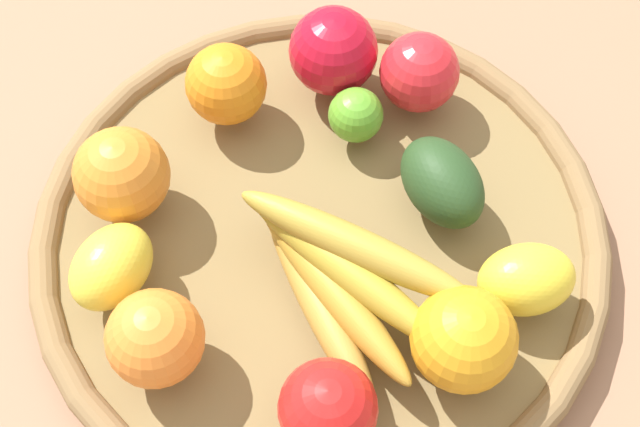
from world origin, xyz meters
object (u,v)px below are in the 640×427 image
orange_3 (122,175)px  banana_bunch (337,275)px  orange_1 (226,84)px  orange_0 (155,338)px  apple_0 (419,72)px  orange_2 (464,339)px  avocado (442,182)px  apple_1 (333,51)px  lime_0 (356,115)px  apple_2 (328,408)px  lemon_1 (526,280)px  lemon_0 (111,267)px

orange_3 → banana_bunch: bearing=-178.1°
orange_1 → orange_0: (-0.08, 0.22, 0.00)m
apple_0 → orange_2: size_ratio=0.89×
orange_2 → banana_bunch: bearing=-2.1°
orange_0 → avocado: size_ratio=0.84×
orange_1 → apple_1: apple_1 is taller
lime_0 → orange_3: (0.13, 0.15, 0.01)m
apple_0 → orange_2: orange_2 is taller
banana_bunch → orange_3: size_ratio=2.54×
banana_bunch → avocado: size_ratio=2.29×
apple_0 → orange_2: 0.24m
banana_bunch → apple_2: bearing=115.0°
lemon_1 → orange_1: 0.29m
lime_0 → lemon_0: lemon_0 is taller
lemon_0 → orange_0: bearing=151.8°
orange_1 → apple_0: bearing=-146.5°
orange_2 → apple_2: bearing=55.8°
lemon_0 → apple_1: apple_1 is taller
orange_1 → lemon_0: bearing=94.0°
apple_2 → orange_0: (0.13, 0.01, 0.00)m
apple_0 → apple_2: 0.30m
lemon_1 → orange_0: (0.21, 0.17, 0.01)m
lime_0 → apple_0: apple_0 is taller
avocado → orange_3: bearing=28.6°
apple_1 → apple_2: bearing=117.8°
orange_3 → orange_0: orange_3 is taller
orange_2 → apple_1: same height
lime_0 → orange_0: 0.25m
banana_bunch → avocado: (-0.03, -0.11, -0.00)m
lime_0 → apple_2: (-0.10, 0.23, 0.01)m
lemon_0 → lime_0: bearing=-113.3°
lime_0 → apple_1: (0.04, -0.04, 0.01)m
apple_0 → apple_1: 0.07m
apple_2 → lemon_0: size_ratio=0.94×
lemon_1 → orange_3: (0.31, 0.07, 0.01)m
orange_0 → avocado: (-0.12, -0.22, -0.01)m
apple_2 → apple_1: apple_1 is taller
lime_0 → orange_1: (0.11, 0.03, 0.01)m
apple_2 → orange_3: 0.24m
orange_3 → avocado: size_ratio=0.90×
apple_0 → avocado: 0.11m
apple_0 → orange_1: same height
orange_0 → apple_1: 0.29m
lime_0 → apple_1: bearing=-43.1°
orange_3 → apple_1: bearing=-114.0°
apple_0 → orange_0: size_ratio=0.96×
orange_3 → avocado: bearing=-151.4°
orange_3 → lemon_0: orange_3 is taller
banana_bunch → apple_2: (-0.04, 0.09, 0.00)m
lime_0 → apple_1: apple_1 is taller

